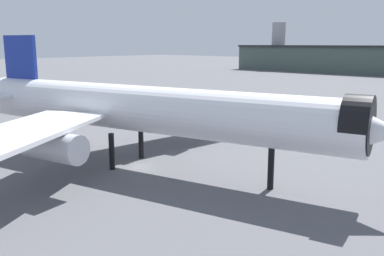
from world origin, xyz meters
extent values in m
plane|color=#56565B|center=(0.00, 0.00, 0.00)|extent=(900.00, 900.00, 0.00)
cylinder|color=white|center=(0.35, 0.66, 8.65)|extent=(61.43, 18.02, 6.65)
cone|color=white|center=(30.44, 6.40, 8.65)|extent=(8.41, 7.78, 6.52)
cone|color=white|center=(-29.75, -5.08, 8.65)|extent=(9.68, 7.83, 6.32)
cylinder|color=black|center=(29.13, 6.16, 9.15)|extent=(4.20, 7.16, 6.72)
cube|color=white|center=(-7.51, 16.59, 7.82)|extent=(13.18, 28.58, 0.53)
cylinder|color=#B7BAC1|center=(-5.44, 13.61, 5.62)|extent=(9.11, 5.20, 3.66)
cube|color=white|center=(-1.09, -17.03, 7.82)|extent=(21.87, 28.88, 0.53)
cylinder|color=#B7BAC1|center=(-0.27, -13.51, 5.62)|extent=(9.11, 5.20, 3.66)
cube|color=navy|center=(-24.93, -4.16, 13.97)|extent=(7.35, 2.03, 10.65)
cube|color=white|center=(-27.48, 2.66, 9.32)|extent=(7.48, 11.87, 0.40)
cylinder|color=black|center=(19.61, 4.34, 2.66)|extent=(0.80, 0.80, 5.32)
cylinder|color=black|center=(-3.32, 3.52, 2.66)|extent=(0.80, 0.80, 5.32)
cylinder|color=black|center=(-2.01, -3.34, 2.66)|extent=(0.80, 0.80, 5.32)
cylinder|color=#939399|center=(-103.14, 223.37, 16.08)|extent=(9.17, 9.17, 32.16)
cube|color=black|center=(-31.94, 25.45, 0.62)|extent=(4.47, 5.95, 0.35)
cube|color=#232833|center=(-31.22, 23.96, 1.60)|extent=(3.03, 2.98, 1.60)
cube|color=#1E2D38|center=(-30.78, 23.07, 1.92)|extent=(1.77, 0.92, 0.80)
cube|color=#232833|center=(-32.37, 26.34, 1.90)|extent=(3.51, 3.97, 2.20)
cylinder|color=black|center=(-30.06, 24.22, 0.45)|extent=(0.65, 0.93, 0.90)
cylinder|color=black|center=(-32.13, 23.21, 0.45)|extent=(0.65, 0.93, 0.90)
cylinder|color=black|center=(-31.75, 27.68, 0.45)|extent=(0.65, 0.93, 0.90)
cylinder|color=black|center=(-33.81, 26.68, 0.45)|extent=(0.65, 0.93, 0.90)
camera|label=1|loc=(44.80, -39.87, 17.91)|focal=39.12mm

